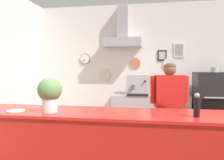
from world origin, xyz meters
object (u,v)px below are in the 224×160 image
object	(u,v)px
basil_vase	(50,93)
condiment_plate	(16,111)
pizza_oven	(214,107)
potted_basil	(179,88)
pepper_grinder	(197,105)
espresso_machine	(138,85)
potted_thyme	(161,89)
shop_worker	(169,109)

from	to	relation	value
basil_vase	condiment_plate	size ratio (longest dim) A/B	1.99
pizza_oven	potted_basil	xyz separation A→B (m)	(-0.66, 0.11, 0.38)
pizza_oven	pepper_grinder	distance (m)	2.71
pizza_oven	pepper_grinder	world-z (taller)	pizza_oven
pepper_grinder	condiment_plate	bearing A→B (deg)	-179.20
espresso_machine	potted_thyme	world-z (taller)	espresso_machine
pizza_oven	pepper_grinder	size ratio (longest dim) A/B	6.49
condiment_plate	pepper_grinder	xyz separation A→B (m)	(1.90, 0.03, 0.11)
pepper_grinder	shop_worker	bearing A→B (deg)	96.07
potted_thyme	condiment_plate	xyz separation A→B (m)	(-1.68, -2.72, -0.03)
pizza_oven	shop_worker	xyz separation A→B (m)	(-0.96, -1.15, 0.13)
potted_thyme	condiment_plate	bearing A→B (deg)	-121.78
pizza_oven	condiment_plate	xyz separation A→B (m)	(-2.71, -2.58, 0.32)
shop_worker	basil_vase	bearing A→B (deg)	35.78
pizza_oven	condiment_plate	distance (m)	3.76
shop_worker	potted_thyme	distance (m)	1.30
potted_thyme	pepper_grinder	xyz separation A→B (m)	(0.22, -2.69, 0.08)
espresso_machine	basil_vase	size ratio (longest dim) A/B	1.30
pizza_oven	potted_thyme	bearing A→B (deg)	172.63
basil_vase	shop_worker	bearing A→B (deg)	45.95
pizza_oven	shop_worker	distance (m)	1.50
potted_basil	basil_vase	size ratio (longest dim) A/B	0.72
potted_basil	potted_thyme	size ratio (longest dim) A/B	1.21
espresso_machine	potted_thyme	bearing A→B (deg)	3.79
pepper_grinder	potted_basil	bearing A→B (deg)	86.91
pizza_oven	basil_vase	world-z (taller)	pizza_oven
potted_basil	pepper_grinder	bearing A→B (deg)	-93.09
shop_worker	potted_basil	distance (m)	1.32
espresso_machine	shop_worker	bearing A→B (deg)	-65.82
shop_worker	basil_vase	world-z (taller)	shop_worker
pizza_oven	potted_basil	world-z (taller)	pizza_oven
pizza_oven	potted_basil	size ratio (longest dim) A/B	5.67
condiment_plate	pizza_oven	bearing A→B (deg)	43.64
pizza_oven	potted_basil	bearing A→B (deg)	170.22
basil_vase	condiment_plate	bearing A→B (deg)	-176.08
espresso_machine	potted_basil	size ratio (longest dim) A/B	1.80
pepper_grinder	pizza_oven	bearing A→B (deg)	72.49
pizza_oven	shop_worker	size ratio (longest dim) A/B	0.96
pizza_oven	potted_thyme	xyz separation A→B (m)	(-1.03, 0.13, 0.34)
pizza_oven	condiment_plate	bearing A→B (deg)	-136.36
condiment_plate	basil_vase	bearing A→B (deg)	3.92
potted_thyme	pepper_grinder	distance (m)	2.70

